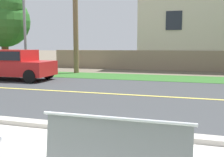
% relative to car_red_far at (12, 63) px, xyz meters
% --- Properties ---
extents(ground_plane, '(140.00, 140.00, 0.00)m').
position_rel_car_red_far_xyz_m(ground_plane, '(6.70, -0.90, -0.85)').
color(ground_plane, '#665B4C').
extents(curb_edge, '(44.00, 0.30, 0.11)m').
position_rel_car_red_far_xyz_m(curb_edge, '(6.70, -6.55, -0.80)').
color(curb_edge, '#ADA89E').
rests_on(curb_edge, ground_plane).
extents(street_asphalt, '(52.00, 8.00, 0.01)m').
position_rel_car_red_far_xyz_m(street_asphalt, '(6.70, -2.40, -0.85)').
color(street_asphalt, '#383A3D').
rests_on(street_asphalt, ground_plane).
extents(road_centre_line, '(48.00, 0.14, 0.01)m').
position_rel_car_red_far_xyz_m(road_centre_line, '(6.70, -2.40, -0.84)').
color(road_centre_line, '#E0CC4C').
rests_on(road_centre_line, ground_plane).
extents(far_verge_grass, '(48.00, 2.80, 0.02)m').
position_rel_car_red_far_xyz_m(far_verge_grass, '(6.70, 2.89, -0.85)').
color(far_verge_grass, '#2D6026').
rests_on(far_verge_grass, ground_plane).
extents(car_red_far, '(4.30, 1.86, 1.54)m').
position_rel_car_red_far_xyz_m(car_red_far, '(0.00, 0.00, 0.00)').
color(car_red_far, red).
rests_on(car_red_far, ground_plane).
extents(streetlamp, '(0.24, 2.10, 7.58)m').
position_rel_car_red_far_xyz_m(streetlamp, '(-0.86, 2.67, 3.45)').
color(streetlamp, gray).
rests_on(streetlamp, ground_plane).
extents(shade_tree_far_left, '(3.30, 3.30, 5.45)m').
position_rel_car_red_far_xyz_m(shade_tree_far_left, '(-2.66, 2.94, 2.68)').
color(shade_tree_far_left, brown).
rests_on(shade_tree_far_left, ground_plane).
extents(garden_wall, '(13.00, 0.36, 1.40)m').
position_rel_car_red_far_xyz_m(garden_wall, '(5.05, 7.57, -0.15)').
color(garden_wall, gray).
rests_on(garden_wall, ground_plane).
extents(house_across_street, '(10.11, 6.91, 6.91)m').
position_rel_car_red_far_xyz_m(house_across_street, '(9.71, 10.77, 2.65)').
color(house_across_street, beige).
rests_on(house_across_street, ground_plane).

